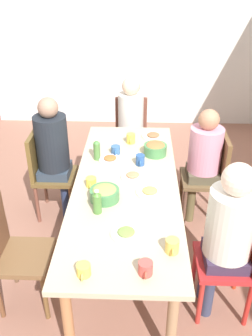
% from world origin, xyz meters
% --- Properties ---
extents(ground_plane, '(7.20, 7.20, 0.00)m').
position_xyz_m(ground_plane, '(0.00, 0.00, 0.00)').
color(ground_plane, '#916150').
extents(wall_left, '(0.12, 4.34, 2.60)m').
position_xyz_m(wall_left, '(-3.06, 0.00, 1.30)').
color(wall_left, silver).
rests_on(wall_left, ground_plane).
extents(dining_table, '(2.28, 0.85, 0.73)m').
position_xyz_m(dining_table, '(0.00, 0.00, 0.66)').
color(dining_table, '#BEAF91').
rests_on(dining_table, ground_plane).
extents(chair_0, '(0.40, 0.40, 0.90)m').
position_xyz_m(chair_0, '(0.57, 0.81, 0.51)').
color(chair_0, '#B22527').
rests_on(chair_0, ground_plane).
extents(person_0, '(0.33, 0.33, 1.25)m').
position_xyz_m(person_0, '(0.57, 0.72, 0.76)').
color(person_0, '#333A54').
rests_on(person_0, ground_plane).
extents(chair_1, '(0.40, 0.40, 0.90)m').
position_xyz_m(chair_1, '(0.57, -0.81, 0.51)').
color(chair_1, brown).
rests_on(chair_1, ground_plane).
extents(chair_2, '(0.40, 0.40, 0.90)m').
position_xyz_m(chair_2, '(-1.52, 0.00, 0.51)').
color(chair_2, brown).
rests_on(chair_2, ground_plane).
extents(person_2, '(0.30, 0.30, 1.20)m').
position_xyz_m(person_2, '(-1.43, 0.00, 0.72)').
color(person_2, '#414247').
rests_on(person_2, ground_plane).
extents(chair_3, '(0.40, 0.40, 0.90)m').
position_xyz_m(chair_3, '(-0.57, 0.81, 0.51)').
color(chair_3, brown).
rests_on(chair_3, ground_plane).
extents(person_3, '(0.31, 0.31, 1.17)m').
position_xyz_m(person_3, '(-0.57, 0.72, 0.70)').
color(person_3, brown).
rests_on(person_3, ground_plane).
extents(chair_4, '(0.40, 0.40, 0.90)m').
position_xyz_m(chair_4, '(-0.57, -0.81, 0.51)').
color(chair_4, brown).
rests_on(chair_4, ground_plane).
extents(person_4, '(0.31, 0.31, 1.26)m').
position_xyz_m(person_4, '(-0.57, -0.72, 0.75)').
color(person_4, '#303C4C').
rests_on(person_4, ground_plane).
extents(plate_0, '(0.23, 0.23, 0.04)m').
position_xyz_m(plate_0, '(-0.90, 0.25, 0.74)').
color(plate_0, silver).
rests_on(plate_0, dining_table).
extents(plate_1, '(0.21, 0.21, 0.04)m').
position_xyz_m(plate_1, '(-0.39, -0.16, 0.74)').
color(plate_1, silver).
rests_on(plate_1, dining_table).
extents(plate_2, '(0.20, 0.20, 0.04)m').
position_xyz_m(plate_2, '(-0.10, 0.05, 0.74)').
color(plate_2, white).
rests_on(plate_2, dining_table).
extents(plate_3, '(0.22, 0.22, 0.04)m').
position_xyz_m(plate_3, '(0.13, 0.19, 0.74)').
color(plate_3, white).
rests_on(plate_3, dining_table).
extents(plate_4, '(0.21, 0.21, 0.04)m').
position_xyz_m(plate_4, '(0.63, 0.03, 0.74)').
color(plate_4, white).
rests_on(plate_4, dining_table).
extents(bowl_0, '(0.23, 0.23, 0.11)m').
position_xyz_m(bowl_0, '(0.22, -0.15, 0.78)').
color(bowl_0, '#427E49').
rests_on(bowl_0, dining_table).
extents(bowl_1, '(0.21, 0.21, 0.12)m').
position_xyz_m(bowl_1, '(-0.52, 0.25, 0.79)').
color(bowl_1, '#448149').
rests_on(bowl_1, dining_table).
extents(cup_0, '(0.12, 0.09, 0.10)m').
position_xyz_m(cup_0, '(0.79, 0.32, 0.78)').
color(cup_0, '#EABF53').
rests_on(cup_0, dining_table).
extents(cup_1, '(0.12, 0.09, 0.08)m').
position_xyz_m(cup_1, '(1.00, -0.21, 0.77)').
color(cup_1, '#EEC64F').
rests_on(cup_1, dining_table).
extents(cup_2, '(0.12, 0.09, 0.08)m').
position_xyz_m(cup_2, '(-0.53, -0.12, 0.77)').
color(cup_2, '#386298').
rests_on(cup_2, dining_table).
extents(cup_3, '(0.12, 0.08, 0.08)m').
position_xyz_m(cup_3, '(0.05, -0.28, 0.77)').
color(cup_3, '#DDCA46').
rests_on(cup_3, dining_table).
extents(cup_4, '(0.12, 0.09, 0.09)m').
position_xyz_m(cup_4, '(0.98, 0.15, 0.77)').
color(cup_4, '#D34C46').
rests_on(cup_4, dining_table).
extents(cup_5, '(0.12, 0.08, 0.10)m').
position_xyz_m(cup_5, '(-0.76, 0.02, 0.78)').
color(cup_5, yellow).
rests_on(cup_5, dining_table).
extents(cup_6, '(0.12, 0.08, 0.10)m').
position_xyz_m(cup_6, '(-0.32, 0.11, 0.78)').
color(cup_6, '#295194').
rests_on(cup_6, dining_table).
extents(bottle_0, '(0.06, 0.06, 0.21)m').
position_xyz_m(bottle_0, '(-0.41, -0.28, 0.83)').
color(bottle_0, '#47783A').
rests_on(bottle_0, dining_table).
extents(bottle_1, '(0.06, 0.06, 0.19)m').
position_xyz_m(bottle_1, '(0.39, -0.19, 0.82)').
color(bottle_1, '#497C37').
rests_on(bottle_1, dining_table).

